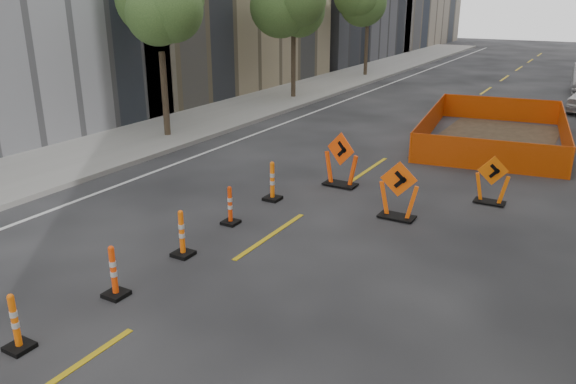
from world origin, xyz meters
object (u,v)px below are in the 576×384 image
Objects in this scene: channelizer_6 at (272,181)px; channelizer_4 at (182,233)px; chevron_sign_right at (492,180)px; chevron_sign_left at (341,159)px; channelizer_2 at (15,322)px; chevron_sign_center at (399,190)px; channelizer_5 at (230,205)px; channelizer_3 at (114,271)px.

channelizer_4 is at bearing -87.98° from channelizer_6.
channelizer_4 is 3.92m from channelizer_6.
channelizer_4 is 0.79× the size of chevron_sign_right.
channelizer_2 is at bearing -80.86° from chevron_sign_left.
channelizer_6 is at bearing 90.65° from channelizer_2.
channelizer_4 is at bearing 89.28° from channelizer_2.
chevron_sign_right is (5.06, 6.60, 0.14)m from channelizer_4.
chevron_sign_right is at bearing 64.08° from channelizer_2.
chevron_sign_center is (3.40, 0.41, 0.20)m from channelizer_6.
channelizer_6 reaches higher than channelizer_4.
chevron_sign_center is at bearing 34.87° from channelizer_5.
chevron_sign_left reaches higher than chevron_sign_center.
channelizer_5 is 0.61× the size of chevron_sign_left.
channelizer_6 is (-0.09, 7.84, 0.05)m from channelizer_2.
channelizer_3 is 0.77× the size of chevron_sign_right.
channelizer_5 is (-0.09, 5.88, -0.01)m from channelizer_2.
channelizer_2 is 11.69m from chevron_sign_right.
chevron_sign_right is (5.21, 4.64, 0.18)m from channelizer_5.
chevron_sign_right is at bearing 41.69° from channelizer_5.
channelizer_5 is at bearing 94.19° from channelizer_4.
channelizer_5 is at bearing 90.92° from channelizer_2.
channelizer_5 is at bearing -90.15° from channelizer_6.
channelizer_6 is at bearing -175.75° from chevron_sign_right.
channelizer_3 is at bearing -87.40° from channelizer_5.
channelizer_6 is (-0.14, 3.92, 0.02)m from channelizer_4.
chevron_sign_center reaches higher than chevron_sign_right.
channelizer_2 reaches higher than channelizer_5.
chevron_sign_right reaches higher than channelizer_3.
chevron_sign_center is at bearing 53.03° from channelizer_4.
channelizer_6 is 2.31m from chevron_sign_left.
channelizer_6 is at bearing 89.85° from channelizer_5.
channelizer_3 is 7.96m from chevron_sign_left.
chevron_sign_center reaches higher than channelizer_4.
channelizer_2 is 0.75× the size of chevron_sign_right.
channelizer_5 is 4.14m from chevron_sign_left.
channelizer_6 is 0.82× the size of chevron_sign_right.
channelizer_3 is 9.93m from chevron_sign_right.
channelizer_3 reaches higher than channelizer_5.
chevron_sign_left is (1.10, 2.02, 0.26)m from channelizer_6.
chevron_sign_left is (1.11, 3.98, 0.32)m from channelizer_5.
channelizer_2 is 8.90m from chevron_sign_center.
channelizer_5 is 4.16m from chevron_sign_center.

